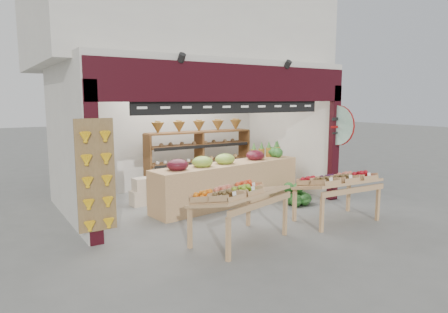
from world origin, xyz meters
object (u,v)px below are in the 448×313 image
back_shelving (199,147)px  cardboard_stack (149,193)px  watermelon_pile (297,196)px  refrigerator (92,163)px  display_table_right (337,181)px  mid_counter (228,182)px  display_table_left (234,195)px

back_shelving → cardboard_stack: bearing=-159.8°
cardboard_stack → watermelon_pile: 3.35m
refrigerator → back_shelving: bearing=-12.0°
refrigerator → display_table_right: refrigerator is taller
refrigerator → cardboard_stack: size_ratio=1.91×
cardboard_stack → mid_counter: size_ratio=0.26×
back_shelving → refrigerator: size_ratio=1.56×
mid_counter → display_table_left: bearing=-120.8°
back_shelving → display_table_right: size_ratio=1.80×
display_table_left → back_shelving: bearing=69.1°
back_shelving → watermelon_pile: size_ratio=4.30×
display_table_left → cardboard_stack: bearing=93.9°
cardboard_stack → mid_counter: 1.82m
display_table_right → watermelon_pile: bearing=80.2°
display_table_left → display_table_right: 2.34m
display_table_right → watermelon_pile: display_table_right is taller
cardboard_stack → display_table_right: bearing=-51.4°
cardboard_stack → display_table_right: display_table_right is taller
display_table_left → display_table_right: (2.34, -0.07, -0.03)m
display_table_right → display_table_left: bearing=178.4°
watermelon_pile → mid_counter: bearing=147.6°
refrigerator → mid_counter: 3.07m
back_shelving → cardboard_stack: (-1.64, -0.60, -0.89)m
mid_counter → watermelon_pile: size_ratio=5.64×
display_table_left → watermelon_pile: (2.57, 1.28, -0.64)m
refrigerator → cardboard_stack: bearing=-41.9°
mid_counter → display_table_left: (-1.26, -2.11, 0.30)m
refrigerator → mid_counter: refrigerator is taller
watermelon_pile → display_table_left: bearing=-153.5°
back_shelving → display_table_left: bearing=-110.9°
cardboard_stack → display_table_left: display_table_left is taller
display_table_left → display_table_right: size_ratio=1.14×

